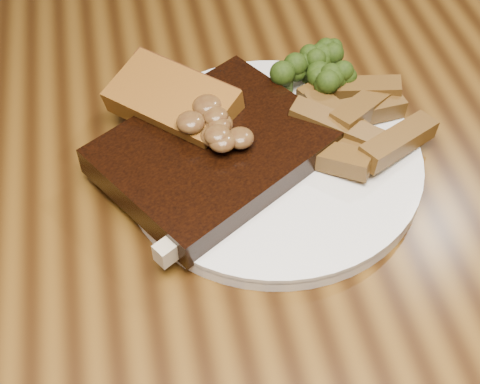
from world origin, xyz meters
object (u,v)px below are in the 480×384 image
object	(u,v)px
dining_table	(236,285)
potato_wedges	(347,124)
steak	(214,151)
chair_far	(204,22)
plate	(272,162)
garlic_bread	(174,117)

from	to	relation	value
dining_table	potato_wedges	distance (m)	0.19
potato_wedges	steak	bearing A→B (deg)	-174.89
dining_table	chair_far	distance (m)	0.71
chair_far	potato_wedges	size ratio (longest dim) A/B	7.73
dining_table	chair_far	size ratio (longest dim) A/B	1.83
dining_table	plate	world-z (taller)	plate
dining_table	potato_wedges	xyz separation A→B (m)	(0.12, 0.08, 0.12)
chair_far	potato_wedges	bearing A→B (deg)	85.05
garlic_bread	plate	bearing A→B (deg)	8.97
plate	garlic_bread	bearing A→B (deg)	144.79
dining_table	garlic_bread	distance (m)	0.17
garlic_bread	dining_table	bearing A→B (deg)	-29.55
dining_table	steak	size ratio (longest dim) A/B	8.38
chair_far	plate	xyz separation A→B (m)	(-0.03, -0.62, 0.28)
dining_table	garlic_bread	bearing A→B (deg)	106.27
dining_table	potato_wedges	size ratio (longest dim) A/B	14.18
dining_table	plate	bearing A→B (deg)	53.24
chair_far	garlic_bread	bearing A→B (deg)	69.57
dining_table	garlic_bread	world-z (taller)	garlic_bread
dining_table	steak	world-z (taller)	steak
plate	potato_wedges	size ratio (longest dim) A/B	2.42
dining_table	plate	distance (m)	0.13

